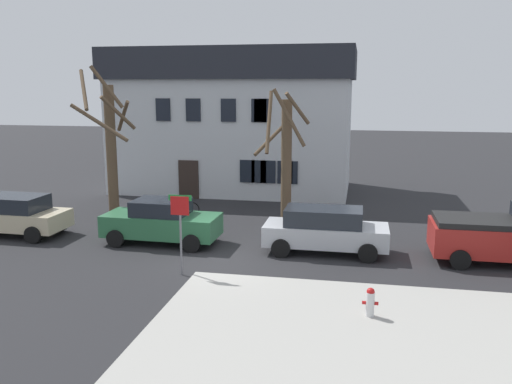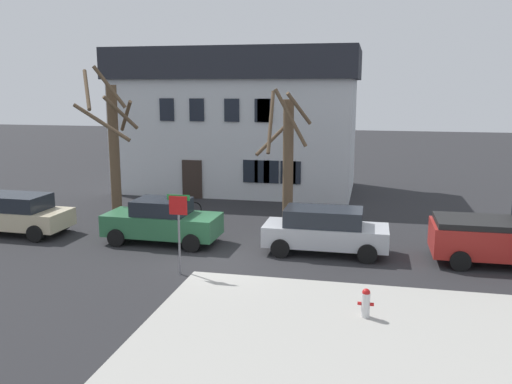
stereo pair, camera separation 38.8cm
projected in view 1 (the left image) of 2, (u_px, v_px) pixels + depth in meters
name	position (u px, v px, depth m)	size (l,w,h in m)	color
ground_plane	(222.00, 263.00, 18.76)	(120.00, 120.00, 0.00)	#262628
sidewalk_slab	(365.00, 339.00, 12.96)	(10.78, 7.34, 0.12)	#A8A59E
building_main	(234.00, 119.00, 31.66)	(13.88, 7.07, 8.11)	silver
tree_bare_near	(110.00, 144.00, 24.68)	(2.93, 2.55, 6.94)	brown
tree_bare_mid	(285.00, 156.00, 23.46)	(2.47, 2.47, 5.95)	brown
car_beige_wagon	(14.00, 214.00, 22.14)	(4.31, 2.17, 1.66)	#C6B793
car_green_sedan	(162.00, 222.00, 20.97)	(4.51, 2.11, 1.73)	#2D6B42
car_silver_wagon	(325.00, 230.00, 19.75)	(4.50, 1.98, 1.67)	#B7BABF
fire_hydrant	(370.00, 301.00, 14.05)	(0.42, 0.22, 0.77)	silver
street_sign_pole	(180.00, 219.00, 17.21)	(0.76, 0.07, 2.64)	slate
bicycle_leaning	(181.00, 210.00, 25.23)	(1.65, 0.68, 1.03)	black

